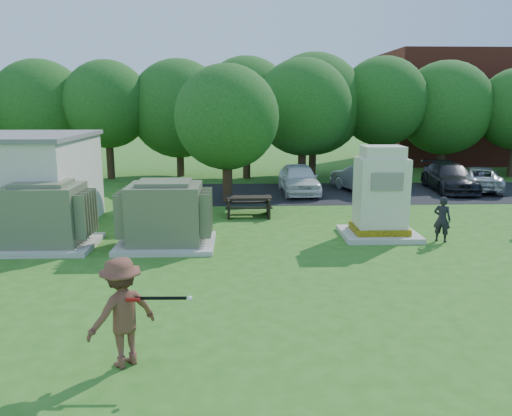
{
  "coord_description": "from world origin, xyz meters",
  "views": [
    {
      "loc": [
        -0.56,
        -10.69,
        4.43
      ],
      "look_at": [
        0.0,
        4.0,
        1.3
      ],
      "focal_mm": 35.0,
      "sensor_mm": 36.0,
      "label": 1
    }
  ],
  "objects_px": {
    "transformer_right": "(165,216)",
    "generator_cabinet": "(380,198)",
    "car_silver_a": "(365,178)",
    "car_dark": "(450,177)",
    "batter": "(122,312)",
    "car_silver_b": "(479,178)",
    "car_white": "(299,179)",
    "picnic_table": "(249,204)",
    "person_by_generator": "(442,219)",
    "transformer_left": "(45,217)"
  },
  "relations": [
    {
      "from": "transformer_right",
      "to": "generator_cabinet",
      "type": "bearing_deg",
      "value": 6.91
    },
    {
      "from": "car_silver_a",
      "to": "car_dark",
      "type": "xyz_separation_m",
      "value": [
        4.46,
        0.39,
        -0.02
      ]
    },
    {
      "from": "transformer_right",
      "to": "batter",
      "type": "distance_m",
      "value": 7.25
    },
    {
      "from": "generator_cabinet",
      "to": "car_silver_b",
      "type": "height_order",
      "value": "generator_cabinet"
    },
    {
      "from": "batter",
      "to": "car_white",
      "type": "xyz_separation_m",
      "value": [
        4.99,
        16.3,
        -0.22
      ]
    },
    {
      "from": "transformer_right",
      "to": "batter",
      "type": "relative_size",
      "value": 1.57
    },
    {
      "from": "picnic_table",
      "to": "person_by_generator",
      "type": "distance_m",
      "value": 7.3
    },
    {
      "from": "car_silver_a",
      "to": "car_silver_b",
      "type": "height_order",
      "value": "car_silver_a"
    },
    {
      "from": "transformer_right",
      "to": "person_by_generator",
      "type": "distance_m",
      "value": 8.82
    },
    {
      "from": "car_silver_a",
      "to": "person_by_generator",
      "type": "bearing_deg",
      "value": 72.35
    },
    {
      "from": "transformer_right",
      "to": "picnic_table",
      "type": "bearing_deg",
      "value": 56.9
    },
    {
      "from": "person_by_generator",
      "to": "car_silver_a",
      "type": "relative_size",
      "value": 0.34
    },
    {
      "from": "car_dark",
      "to": "transformer_right",
      "type": "bearing_deg",
      "value": -138.97
    },
    {
      "from": "car_white",
      "to": "person_by_generator",
      "type": "bearing_deg",
      "value": -69.98
    },
    {
      "from": "transformer_left",
      "to": "transformer_right",
      "type": "xyz_separation_m",
      "value": [
        3.7,
        0.0,
        0.0
      ]
    },
    {
      "from": "car_silver_a",
      "to": "car_silver_b",
      "type": "xyz_separation_m",
      "value": [
        6.03,
        0.46,
        -0.1
      ]
    },
    {
      "from": "generator_cabinet",
      "to": "car_dark",
      "type": "xyz_separation_m",
      "value": [
        6.05,
        8.66,
        -0.64
      ]
    },
    {
      "from": "picnic_table",
      "to": "car_silver_b",
      "type": "xyz_separation_m",
      "value": [
        11.91,
        5.46,
        0.12
      ]
    },
    {
      "from": "transformer_right",
      "to": "picnic_table",
      "type": "height_order",
      "value": "transformer_right"
    },
    {
      "from": "picnic_table",
      "to": "car_dark",
      "type": "relative_size",
      "value": 0.38
    },
    {
      "from": "person_by_generator",
      "to": "car_silver_b",
      "type": "distance_m",
      "value": 11.04
    },
    {
      "from": "transformer_right",
      "to": "car_dark",
      "type": "distance_m",
      "value": 16.13
    },
    {
      "from": "car_silver_a",
      "to": "generator_cabinet",
      "type": "bearing_deg",
      "value": 59.88
    },
    {
      "from": "car_dark",
      "to": "car_silver_b",
      "type": "relative_size",
      "value": 1.09
    },
    {
      "from": "transformer_left",
      "to": "car_silver_a",
      "type": "distance_m",
      "value": 15.28
    },
    {
      "from": "transformer_right",
      "to": "car_silver_b",
      "type": "distance_m",
      "value": 17.45
    },
    {
      "from": "picnic_table",
      "to": "car_white",
      "type": "xyz_separation_m",
      "value": [
        2.59,
        4.93,
        0.25
      ]
    },
    {
      "from": "batter",
      "to": "car_silver_a",
      "type": "distance_m",
      "value": 18.34
    },
    {
      "from": "car_silver_a",
      "to": "batter",
      "type": "bearing_deg",
      "value": 43.88
    },
    {
      "from": "car_white",
      "to": "car_silver_a",
      "type": "distance_m",
      "value": 3.29
    },
    {
      "from": "picnic_table",
      "to": "car_dark",
      "type": "xyz_separation_m",
      "value": [
        10.35,
        5.39,
        0.2
      ]
    },
    {
      "from": "batter",
      "to": "car_dark",
      "type": "bearing_deg",
      "value": -166.96
    },
    {
      "from": "car_silver_a",
      "to": "car_silver_b",
      "type": "bearing_deg",
      "value": 165.11
    },
    {
      "from": "transformer_right",
      "to": "car_silver_a",
      "type": "height_order",
      "value": "transformer_right"
    },
    {
      "from": "transformer_right",
      "to": "generator_cabinet",
      "type": "distance_m",
      "value": 7.04
    },
    {
      "from": "car_white",
      "to": "car_dark",
      "type": "distance_m",
      "value": 7.77
    },
    {
      "from": "generator_cabinet",
      "to": "car_white",
      "type": "bearing_deg",
      "value": 101.74
    },
    {
      "from": "transformer_left",
      "to": "car_silver_b",
      "type": "distance_m",
      "value": 20.65
    },
    {
      "from": "car_white",
      "to": "car_silver_a",
      "type": "bearing_deg",
      "value": -0.62
    },
    {
      "from": "transformer_left",
      "to": "batter",
      "type": "height_order",
      "value": "transformer_left"
    },
    {
      "from": "transformer_left",
      "to": "transformer_right",
      "type": "relative_size",
      "value": 1.0
    },
    {
      "from": "transformer_left",
      "to": "person_by_generator",
      "type": "relative_size",
      "value": 2.02
    },
    {
      "from": "car_silver_b",
      "to": "car_dark",
      "type": "bearing_deg",
      "value": 23.66
    },
    {
      "from": "generator_cabinet",
      "to": "car_silver_b",
      "type": "xyz_separation_m",
      "value": [
        7.61,
        8.73,
        -0.72
      ]
    },
    {
      "from": "batter",
      "to": "car_silver_b",
      "type": "xyz_separation_m",
      "value": [
        14.31,
        16.82,
        -0.35
      ]
    },
    {
      "from": "batter",
      "to": "car_dark",
      "type": "distance_m",
      "value": 21.05
    },
    {
      "from": "person_by_generator",
      "to": "car_dark",
      "type": "bearing_deg",
      "value": -79.76
    },
    {
      "from": "transformer_right",
      "to": "picnic_table",
      "type": "xyz_separation_m",
      "value": [
        2.68,
        4.11,
        -0.49
      ]
    },
    {
      "from": "car_white",
      "to": "car_dark",
      "type": "xyz_separation_m",
      "value": [
        7.75,
        0.45,
        -0.04
      ]
    },
    {
      "from": "batter",
      "to": "person_by_generator",
      "type": "bearing_deg",
      "value": -178.72
    }
  ]
}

